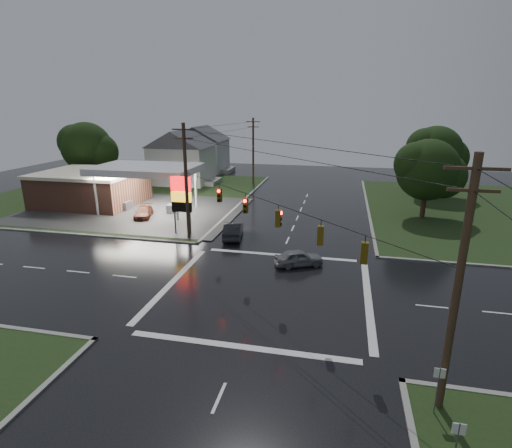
% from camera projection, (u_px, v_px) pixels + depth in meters
% --- Properties ---
extents(ground, '(120.00, 120.00, 0.00)m').
position_uv_depth(ground, '(266.00, 290.00, 28.17)').
color(ground, black).
rests_on(ground, ground).
extents(grass_nw, '(36.00, 36.00, 0.08)m').
position_uv_depth(grass_nw, '(124.00, 194.00, 57.79)').
color(grass_nw, '#1C3116').
rests_on(grass_nw, ground).
extents(gas_station, '(26.20, 18.00, 5.60)m').
position_uv_depth(gas_station, '(99.00, 186.00, 51.11)').
color(gas_station, '#2D2D2D').
rests_on(gas_station, ground).
extents(pylon_sign, '(2.00, 0.35, 6.00)m').
position_uv_depth(pylon_sign, '(181.00, 196.00, 38.98)').
color(pylon_sign, '#59595E').
rests_on(pylon_sign, ground).
extents(utility_pole_nw, '(2.20, 0.32, 11.00)m').
position_uv_depth(utility_pole_nw, '(186.00, 181.00, 37.34)').
color(utility_pole_nw, '#382619').
rests_on(utility_pole_nw, ground).
extents(utility_pole_se, '(2.20, 0.32, 11.00)m').
position_uv_depth(utility_pole_se, '(458.00, 287.00, 15.69)').
color(utility_pole_se, '#382619').
rests_on(utility_pole_se, ground).
extents(utility_pole_n, '(2.20, 0.32, 10.50)m').
position_uv_depth(utility_pole_n, '(253.00, 150.00, 64.06)').
color(utility_pole_n, '#382619').
rests_on(utility_pole_n, ground).
extents(traffic_signals, '(26.87, 26.87, 1.47)m').
position_uv_depth(traffic_signals, '(267.00, 201.00, 26.27)').
color(traffic_signals, black).
rests_on(traffic_signals, ground).
extents(house_near, '(11.05, 8.48, 8.60)m').
position_uv_depth(house_near, '(182.00, 156.00, 64.84)').
color(house_near, silver).
rests_on(house_near, ground).
extents(house_far, '(11.05, 8.48, 8.60)m').
position_uv_depth(house_far, '(201.00, 148.00, 76.27)').
color(house_far, silver).
rests_on(house_far, ground).
extents(tree_nw_behind, '(8.93, 7.60, 10.00)m').
position_uv_depth(tree_nw_behind, '(88.00, 147.00, 61.35)').
color(tree_nw_behind, black).
rests_on(tree_nw_behind, ground).
extents(tree_ne_near, '(7.99, 6.80, 8.98)m').
position_uv_depth(tree_ne_near, '(429.00, 170.00, 44.23)').
color(tree_ne_near, black).
rests_on(tree_ne_near, ground).
extents(tree_ne_far, '(8.46, 7.20, 9.80)m').
position_uv_depth(tree_ne_far, '(436.00, 153.00, 54.65)').
color(tree_ne_far, black).
rests_on(tree_ne_far, ground).
extents(car_north, '(2.41, 4.90, 1.55)m').
position_uv_depth(car_north, '(233.00, 230.00, 39.01)').
color(car_north, black).
rests_on(car_north, ground).
extents(car_crossing, '(4.22, 3.04, 1.33)m').
position_uv_depth(car_crossing, '(299.00, 258.00, 32.28)').
color(car_crossing, slate).
rests_on(car_crossing, ground).
extents(car_pump, '(2.86, 4.54, 1.23)m').
position_uv_depth(car_pump, '(144.00, 212.00, 45.97)').
color(car_pump, '#4E2012').
rests_on(car_pump, ground).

